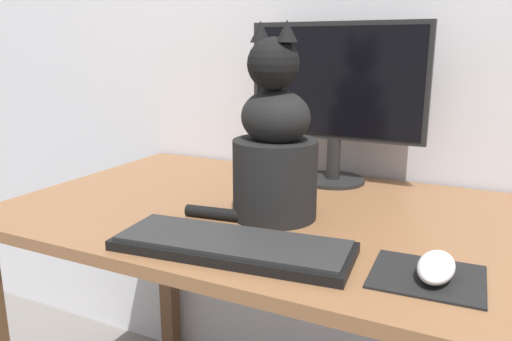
{
  "coord_description": "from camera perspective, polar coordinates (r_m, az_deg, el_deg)",
  "views": [
    {
      "loc": [
        0.42,
        -0.98,
        1.11
      ],
      "look_at": [
        0.01,
        -0.15,
        0.88
      ],
      "focal_mm": 35.0,
      "sensor_mm": 36.0,
      "label": 1
    }
  ],
  "objects": [
    {
      "name": "keyboard",
      "position": [
        0.9,
        -2.73,
        -8.52
      ],
      "size": [
        0.44,
        0.2,
        0.02
      ],
      "rotation": [
        0.0,
        0.0,
        0.11
      ],
      "color": "black",
      "rests_on": "desk"
    },
    {
      "name": "desk",
      "position": [
        1.16,
        3.11,
        -9.29
      ],
      "size": [
        1.25,
        0.75,
        0.75
      ],
      "color": "brown",
      "rests_on": "ground_plane"
    },
    {
      "name": "mousepad_right",
      "position": [
        0.85,
        18.98,
        -11.41
      ],
      "size": [
        0.18,
        0.16,
        0.0
      ],
      "rotation": [
        0.0,
        0.0,
        0.05
      ],
      "color": "black",
      "rests_on": "desk"
    },
    {
      "name": "computer_mouse_right",
      "position": [
        0.84,
        19.89,
        -10.32
      ],
      "size": [
        0.06,
        0.11,
        0.04
      ],
      "color": "white",
      "rests_on": "mousepad_right"
    },
    {
      "name": "monitor",
      "position": [
        1.32,
        9.11,
        8.68
      ],
      "size": [
        0.47,
        0.17,
        0.42
      ],
      "color": "black",
      "rests_on": "desk"
    },
    {
      "name": "cat",
      "position": [
        1.04,
        2.2,
        2.55
      ],
      "size": [
        0.28,
        0.21,
        0.41
      ],
      "rotation": [
        0.0,
        0.0,
        -0.23
      ],
      "color": "black",
      "rests_on": "desk"
    }
  ]
}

